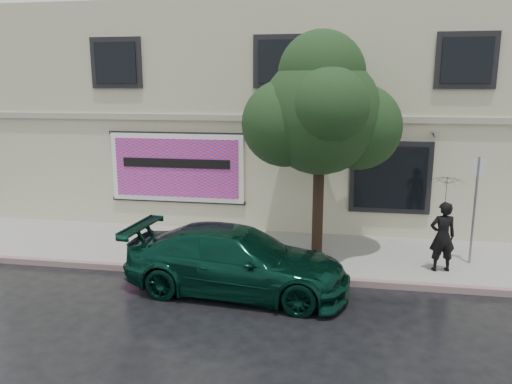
% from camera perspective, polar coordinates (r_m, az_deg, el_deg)
% --- Properties ---
extents(ground, '(90.00, 90.00, 0.00)m').
position_cam_1_polar(ground, '(10.79, -0.71, -12.94)').
color(ground, black).
rests_on(ground, ground).
extents(sidewalk, '(20.00, 3.50, 0.15)m').
position_cam_1_polar(sidewalk, '(13.73, 1.78, -6.92)').
color(sidewalk, '#9E9A95').
rests_on(sidewalk, ground).
extents(curb, '(20.00, 0.18, 0.16)m').
position_cam_1_polar(curb, '(12.11, 0.60, -9.62)').
color(curb, slate).
rests_on(curb, ground).
extents(building, '(20.00, 8.12, 7.00)m').
position_cam_1_polar(building, '(18.70, 4.36, 8.93)').
color(building, beige).
rests_on(building, ground).
extents(billboard, '(4.30, 0.16, 2.20)m').
position_cam_1_polar(billboard, '(15.55, -9.06, 2.75)').
color(billboard, white).
rests_on(billboard, ground).
extents(car, '(5.20, 2.69, 1.46)m').
position_cam_1_polar(car, '(11.24, -2.20, -7.83)').
color(car, '#072E21').
rests_on(car, ground).
extents(pedestrian, '(0.69, 0.52, 1.72)m').
position_cam_1_polar(pedestrian, '(12.80, 20.53, -4.79)').
color(pedestrian, black).
rests_on(pedestrian, sidewalk).
extents(umbrella, '(1.08, 1.08, 0.67)m').
position_cam_1_polar(umbrella, '(12.52, 20.94, 0.43)').
color(umbrella, black).
rests_on(umbrella, pedestrian).
extents(street_tree, '(3.03, 3.03, 5.20)m').
position_cam_1_polar(street_tree, '(12.75, 7.37, 8.69)').
color(street_tree, '#2F2015').
rests_on(street_tree, sidewalk).
extents(fire_hydrant, '(0.35, 0.32, 0.84)m').
position_cam_1_polar(fire_hydrant, '(12.53, -6.00, -6.57)').
color(fire_hydrant, silver).
rests_on(fire_hydrant, sidewalk).
extents(sign_pole, '(0.33, 0.06, 2.71)m').
position_cam_1_polar(sign_pole, '(13.41, 23.76, -0.92)').
color(sign_pole, gray).
rests_on(sign_pole, sidewalk).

